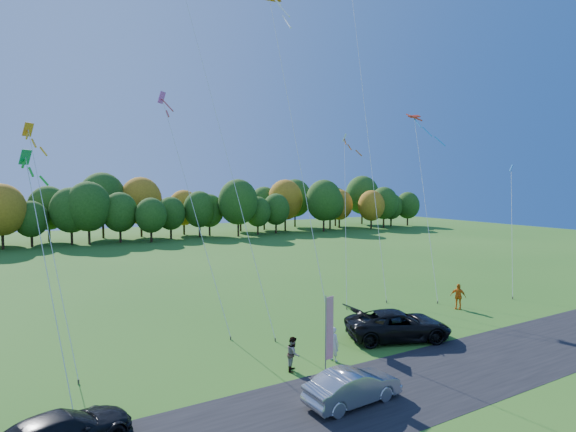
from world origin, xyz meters
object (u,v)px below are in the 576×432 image
black_suv (398,325)px  feather_flag (329,327)px  silver_sedan (353,386)px  person_east (458,296)px

black_suv → feather_flag: 7.09m
black_suv → feather_flag: feather_flag is taller
black_suv → silver_sedan: (-7.02, -4.77, -0.14)m
silver_sedan → person_east: size_ratio=2.29×
feather_flag → black_suv: bearing=19.5°
silver_sedan → person_east: 16.94m
person_east → feather_flag: bearing=-98.1°
person_east → black_suv: bearing=-99.0°
black_suv → silver_sedan: bearing=145.3°
silver_sedan → person_east: (15.26, 7.35, 0.23)m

